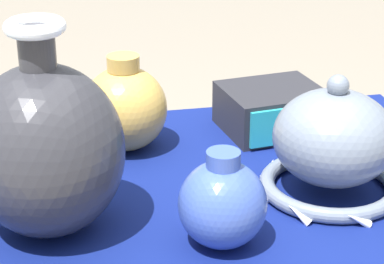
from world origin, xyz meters
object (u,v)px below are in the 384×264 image
at_px(jar_round_cobalt, 223,203).
at_px(jar_round_ochre, 125,107).
at_px(mosaic_tile_box, 272,109).
at_px(vase_tall_bulbous, 45,149).
at_px(vase_dome_bell, 333,146).

height_order(jar_round_cobalt, jar_round_ochre, jar_round_ochre).
height_order(mosaic_tile_box, jar_round_ochre, jar_round_ochre).
distance_m(vase_tall_bulbous, jar_round_ochre, 0.27).
relative_size(vase_tall_bulbous, jar_round_cobalt, 2.20).
bearing_deg(vase_tall_bulbous, jar_round_cobalt, -21.04).
relative_size(jar_round_cobalt, jar_round_ochre, 0.82).
bearing_deg(jar_round_cobalt, vase_dome_bell, 29.33).
bearing_deg(vase_dome_bell, vase_tall_bulbous, -176.65).
xyz_separation_m(vase_tall_bulbous, jar_round_ochre, (0.13, 0.23, -0.05)).
relative_size(vase_dome_bell, mosaic_tile_box, 1.19).
relative_size(vase_dome_bell, jar_round_ochre, 1.37).
relative_size(mosaic_tile_box, jar_round_ochre, 1.16).
xyz_separation_m(vase_dome_bell, jar_round_cobalt, (-0.18, -0.10, -0.01)).
bearing_deg(jar_round_cobalt, mosaic_tile_box, 63.19).
bearing_deg(vase_dome_bell, jar_round_cobalt, -150.67).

